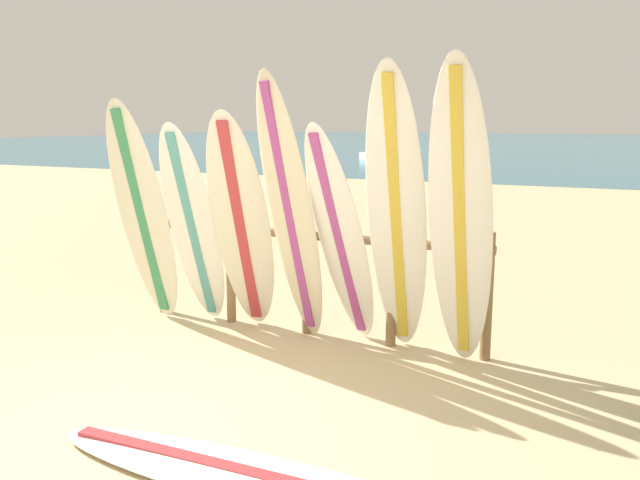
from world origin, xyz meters
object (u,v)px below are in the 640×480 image
(surfboard_leaning_far_right, at_px, (461,220))
(surfboard_lying_on_sand, at_px, (255,478))
(surfboard_leaning_center, at_px, (291,212))
(small_boat_offshore, at_px, (378,155))
(surfboard_leaning_center_right, at_px, (341,238))
(surfboard_rack, at_px, (306,263))
(surfboard_leaning_far_left, at_px, (143,215))
(surfboard_leaning_left, at_px, (194,228))
(surfboard_leaning_center_left, at_px, (241,226))
(surfboard_leaning_right, at_px, (397,216))

(surfboard_leaning_far_right, height_order, surfboard_lying_on_sand, surfboard_leaning_far_right)
(surfboard_leaning_center, height_order, small_boat_offshore, surfboard_leaning_center)
(surfboard_leaning_center_right, bearing_deg, surfboard_rack, 149.60)
(surfboard_rack, height_order, small_boat_offshore, surfboard_rack)
(surfboard_leaning_far_left, height_order, surfboard_leaning_left, surfboard_leaning_far_left)
(surfboard_rack, distance_m, small_boat_offshore, 26.95)
(surfboard_leaning_center_left, height_order, surfboard_lying_on_sand, surfboard_leaning_center_left)
(surfboard_lying_on_sand, bearing_deg, surfboard_leaning_center_right, 101.21)
(surfboard_leaning_far_left, distance_m, surfboard_leaning_center, 1.55)
(surfboard_leaning_center, xyz_separation_m, small_boat_offshore, (-8.60, 25.89, -0.95))
(surfboard_leaning_center, height_order, surfboard_leaning_center_right, surfboard_leaning_center)
(surfboard_rack, distance_m, surfboard_leaning_far_right, 1.68)
(surfboard_leaning_center, xyz_separation_m, surfboard_leaning_center_right, (0.44, 0.08, -0.21))
(surfboard_lying_on_sand, relative_size, small_boat_offshore, 0.92)
(surfboard_leaning_right, height_order, small_boat_offshore, surfboard_leaning_right)
(surfboard_rack, xyz_separation_m, surfboard_leaning_far_right, (1.52, -0.43, 0.56))
(surfboard_leaning_far_left, bearing_deg, surfboard_leaning_right, 2.55)
(surfboard_leaning_left, relative_size, surfboard_leaning_far_right, 0.80)
(surfboard_leaning_right, xyz_separation_m, small_boat_offshore, (-9.56, 25.87, -0.97))
(surfboard_leaning_left, height_order, surfboard_leaning_far_right, surfboard_leaning_far_right)
(surfboard_leaning_center, height_order, surfboard_lying_on_sand, surfboard_leaning_center)
(surfboard_leaning_center_right, distance_m, surfboard_leaning_right, 0.57)
(surfboard_leaning_center, xyz_separation_m, surfboard_leaning_right, (0.96, 0.02, 0.02))
(surfboard_leaning_far_left, bearing_deg, surfboard_leaning_left, 5.33)
(surfboard_rack, distance_m, surfboard_leaning_center_right, 0.62)
(surfboard_leaning_left, bearing_deg, surfboard_leaning_far_left, -174.67)
(surfboard_leaning_center_right, height_order, surfboard_lying_on_sand, surfboard_leaning_center_right)
(surfboard_leaning_far_left, distance_m, surfboard_leaning_left, 0.55)
(small_boat_offshore, bearing_deg, surfboard_leaning_far_right, -68.74)
(surfboard_leaning_far_right, distance_m, small_boat_offshore, 27.89)
(surfboard_leaning_far_right, distance_m, surfboard_lying_on_sand, 2.47)
(surfboard_leaning_center, relative_size, surfboard_leaning_far_right, 0.97)
(surfboard_leaning_right, xyz_separation_m, surfboard_leaning_far_right, (0.54, -0.10, 0.01))
(surfboard_leaning_center_right, bearing_deg, surfboard_leaning_left, -175.21)
(surfboard_leaning_far_right, relative_size, surfboard_lying_on_sand, 0.91)
(surfboard_leaning_center, height_order, surfboard_leaning_far_right, surfboard_leaning_far_right)
(surfboard_rack, relative_size, surfboard_leaning_right, 1.41)
(surfboard_lying_on_sand, bearing_deg, surfboard_rack, 109.88)
(surfboard_leaning_center, distance_m, surfboard_leaning_far_right, 1.51)
(surfboard_leaning_center, bearing_deg, small_boat_offshore, 108.38)
(surfboard_leaning_far_left, bearing_deg, surfboard_lying_on_sand, -40.26)
(surfboard_rack, relative_size, surfboard_leaning_far_left, 1.57)
(surfboard_leaning_far_left, height_order, surfboard_leaning_center, surfboard_leaning_center)
(surfboard_leaning_center_right, bearing_deg, small_boat_offshore, 109.31)
(surfboard_rack, bearing_deg, small_boat_offshore, 108.58)
(surfboard_rack, bearing_deg, surfboard_leaning_right, -18.65)
(surfboard_leaning_center_right, xyz_separation_m, surfboard_lying_on_sand, (0.44, -2.22, -0.96))
(surfboard_leaning_far_right, bearing_deg, surfboard_lying_on_sand, -106.76)
(surfboard_rack, relative_size, small_boat_offshore, 1.17)
(surfboard_rack, bearing_deg, surfboard_leaning_far_left, -163.81)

